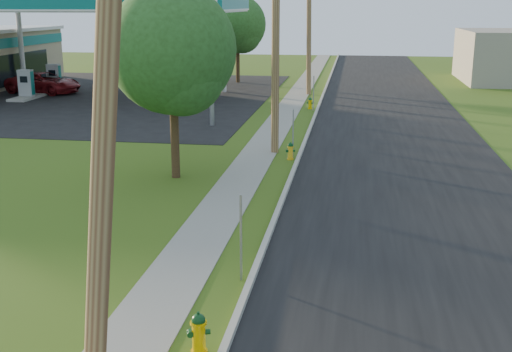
{
  "coord_description": "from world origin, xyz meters",
  "views": [
    {
      "loc": [
        2.61,
        -8.9,
        6.0
      ],
      "look_at": [
        0.0,
        8.0,
        1.4
      ],
      "focal_mm": 45.0,
      "sensor_mm": 36.0,
      "label": 1
    }
  ],
  "objects": [
    {
      "name": "road",
      "position": [
        4.5,
        10.0,
        0.01
      ],
      "size": [
        8.0,
        120.0,
        0.02
      ],
      "primitive_type": "cube",
      "color": "black",
      "rests_on": "ground"
    },
    {
      "name": "car_silver",
      "position": [
        -8.53,
        33.02,
        0.66
      ],
      "size": [
        3.96,
        1.76,
        1.32
      ],
      "primitive_type": "imported",
      "rotation": [
        0.0,
        0.0,
        1.52
      ],
      "color": "silver",
      "rests_on": "ground"
    },
    {
      "name": "tree_lot",
      "position": [
        -6.45,
        40.96,
        4.3
      ],
      "size": [
        4.41,
        4.41,
        6.69
      ],
      "color": "#332114",
      "rests_on": "ground"
    },
    {
      "name": "hydrant_far",
      "position": [
        0.03,
        28.71,
        0.34
      ],
      "size": [
        0.36,
        0.32,
        0.7
      ],
      "color": "#DDB104",
      "rests_on": "ground"
    },
    {
      "name": "curb",
      "position": [
        0.5,
        10.0,
        0.07
      ],
      "size": [
        0.15,
        120.0,
        0.15
      ],
      "primitive_type": "cube",
      "color": "#9E9C92",
      "rests_on": "ground"
    },
    {
      "name": "sidewalk",
      "position": [
        -1.25,
        10.0,
        0.01
      ],
      "size": [
        1.5,
        120.0,
        0.03
      ],
      "primitive_type": "cube",
      "color": "gray",
      "rests_on": "ground"
    },
    {
      "name": "fuel_pump_ne",
      "position": [
        -9.5,
        30.0,
        0.72
      ],
      "size": [
        1.2,
        3.2,
        1.9
      ],
      "color": "#9E9C92",
      "rests_on": "ground"
    },
    {
      "name": "utility_pole_near",
      "position": [
        -0.6,
        -1.0,
        4.8
      ],
      "size": [
        1.4,
        0.32,
        9.48
      ],
      "color": "brown",
      "rests_on": "ground"
    },
    {
      "name": "gas_canopy",
      "position": [
        -14.0,
        32.0,
        5.9
      ],
      "size": [
        18.18,
        9.18,
        6.4
      ],
      "color": "silver",
      "rests_on": "ground"
    },
    {
      "name": "fuel_pump_se",
      "position": [
        -9.5,
        34.0,
        0.72
      ],
      "size": [
        1.2,
        3.2,
        1.9
      ],
      "color": "#9E9C92",
      "rests_on": "ground"
    },
    {
      "name": "hydrant_mid",
      "position": [
        0.17,
        15.84,
        0.35
      ],
      "size": [
        0.37,
        0.33,
        0.71
      ],
      "color": "gold",
      "rests_on": "ground"
    },
    {
      "name": "car_red",
      "position": [
        -18.67,
        32.7,
        0.73
      ],
      "size": [
        5.64,
        3.47,
        1.46
      ],
      "primitive_type": "imported",
      "rotation": [
        0.0,
        0.0,
        1.36
      ],
      "color": "maroon",
      "rests_on": "ground"
    },
    {
      "name": "utility_pole_far",
      "position": [
        -0.6,
        35.0,
        4.8
      ],
      "size": [
        1.4,
        0.32,
        9.5
      ],
      "color": "brown",
      "rests_on": "ground"
    },
    {
      "name": "fuel_pump_sw",
      "position": [
        -18.5,
        34.0,
        0.72
      ],
      "size": [
        1.2,
        3.2,
        1.9
      ],
      "color": "#9E9C92",
      "rests_on": "ground"
    },
    {
      "name": "sign_post_near",
      "position": [
        0.25,
        4.2,
        1.0
      ],
      "size": [
        0.05,
        0.04,
        2.0
      ],
      "primitive_type": "cube",
      "color": "gray",
      "rests_on": "ground"
    },
    {
      "name": "price_pylon",
      "position": [
        -4.5,
        22.5,
        5.43
      ],
      "size": [
        0.34,
        2.04,
        6.85
      ],
      "color": "gray",
      "rests_on": "ground"
    },
    {
      "name": "sign_post_mid",
      "position": [
        0.25,
        16.0,
        1.0
      ],
      "size": [
        0.05,
        0.04,
        2.0
      ],
      "primitive_type": "cube",
      "color": "gray",
      "rests_on": "ground"
    },
    {
      "name": "hydrant_near",
      "position": [
        0.06,
        0.99,
        0.39
      ],
      "size": [
        0.42,
        0.37,
        0.81
      ],
      "color": "#E4AC00",
      "rests_on": "ground"
    },
    {
      "name": "forecourt",
      "position": [
        -16.0,
        32.0,
        0.01
      ],
      "size": [
        26.0,
        28.0,
        0.02
      ],
      "primitive_type": "cube",
      "color": "black",
      "rests_on": "ground"
    },
    {
      "name": "tree_verge",
      "position": [
        -3.5,
        12.47,
        4.32
      ],
      "size": [
        4.43,
        4.43,
        6.71
      ],
      "color": "#332114",
      "rests_on": "ground"
    },
    {
      "name": "sign_post_far",
      "position": [
        0.25,
        28.2,
        1.0
      ],
      "size": [
        0.05,
        0.04,
        2.0
      ],
      "primitive_type": "cube",
      "color": "gray",
      "rests_on": "ground"
    },
    {
      "name": "utility_pole_mid",
      "position": [
        -0.6,
        17.0,
        4.95
      ],
      "size": [
        1.4,
        0.32,
        9.8
      ],
      "color": "brown",
      "rests_on": "ground"
    },
    {
      "name": "fuel_pump_nw",
      "position": [
        -18.5,
        30.0,
        0.72
      ],
      "size": [
        1.2,
        3.2,
        1.9
      ],
      "color": "#9E9C92",
      "rests_on": "ground"
    }
  ]
}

